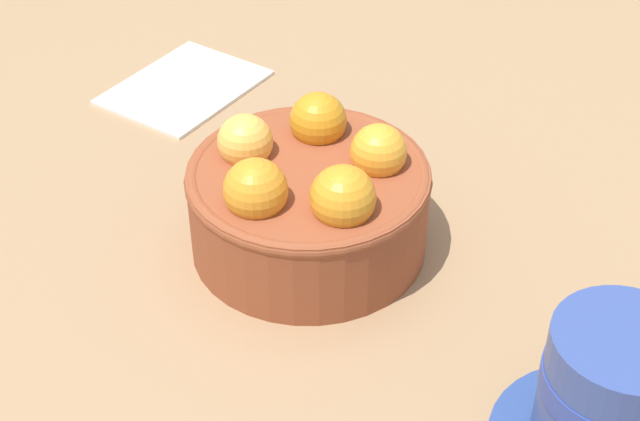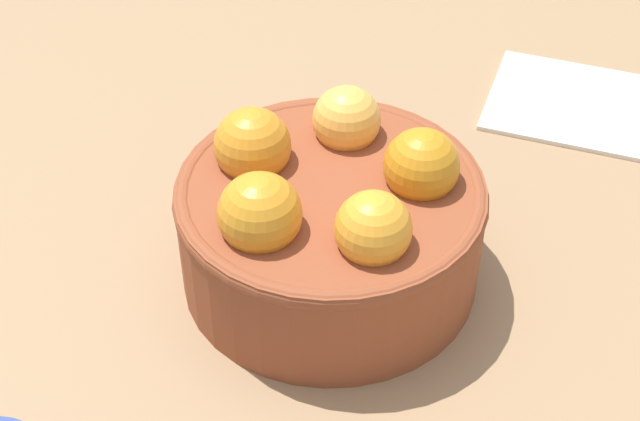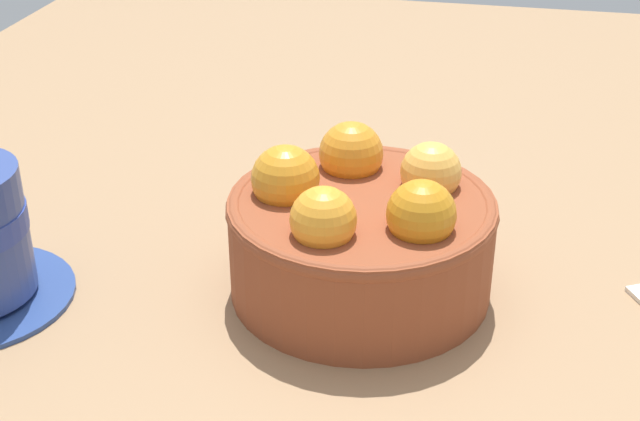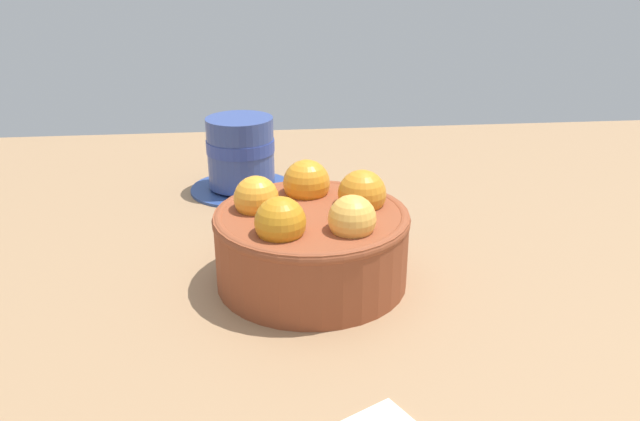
# 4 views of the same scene
# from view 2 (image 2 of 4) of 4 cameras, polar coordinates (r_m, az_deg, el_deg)

# --- Properties ---
(ground_plane) EXTENTS (1.28, 0.94, 0.04)m
(ground_plane) POSITION_cam_2_polar(r_m,az_deg,el_deg) (0.53, 0.56, -5.19)
(ground_plane) COLOR #997551
(terracotta_bowl) EXTENTS (0.16, 0.16, 0.09)m
(terracotta_bowl) POSITION_cam_2_polar(r_m,az_deg,el_deg) (0.49, 0.56, -0.52)
(terracotta_bowl) COLOR brown
(terracotta_bowl) RESTS_ON ground_plane
(folded_napkin) EXTENTS (0.15, 0.14, 0.01)m
(folded_napkin) POSITION_cam_2_polar(r_m,az_deg,el_deg) (0.65, 15.46, 5.94)
(folded_napkin) COLOR white
(folded_napkin) RESTS_ON ground_plane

